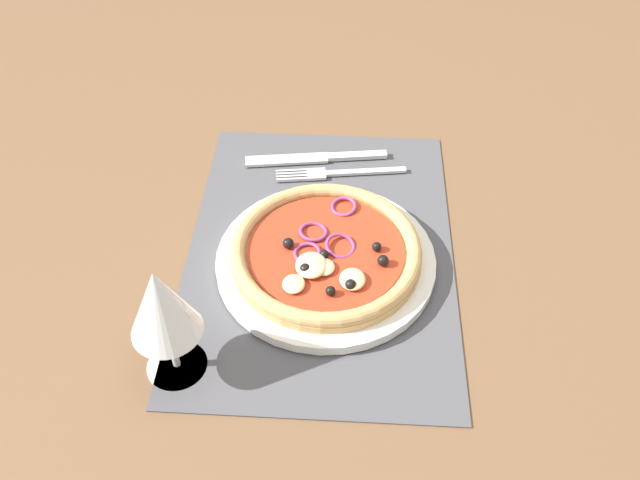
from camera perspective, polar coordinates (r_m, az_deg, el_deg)
name	(u,v)px	position (r cm, az deg, el deg)	size (l,w,h in cm)	color
ground_plane	(320,257)	(83.37, 0.03, -1.48)	(190.00, 140.00, 2.40)	brown
placemat	(320,250)	(82.35, 0.03, -0.82)	(46.39, 32.44, 0.40)	#4C4C51
plate	(326,261)	(79.91, 0.49, -1.80)	(26.24, 26.24, 1.31)	silver
pizza	(326,251)	(78.56, 0.49, -0.99)	(22.65, 22.65, 2.67)	tan
fork	(334,173)	(92.30, 1.17, 5.72)	(3.91, 18.04, 0.44)	silver
knife	(315,158)	(94.77, -0.45, 7.01)	(4.36, 20.04, 0.62)	silver
wine_glass	(161,307)	(65.61, -13.40, -5.56)	(7.20, 7.20, 14.90)	silver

